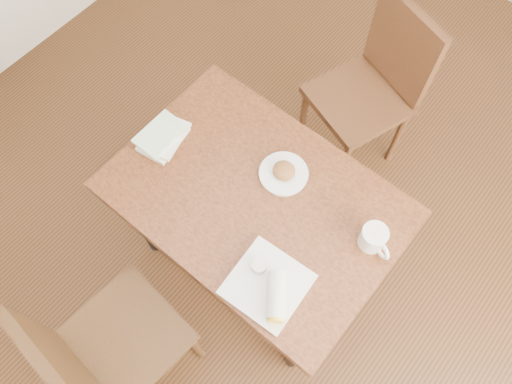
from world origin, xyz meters
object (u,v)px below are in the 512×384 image
Objects in this scene: chair_near at (103,350)px; plate_scone at (284,173)px; plate_burrito at (270,288)px; book_stack at (163,137)px; table at (256,207)px; coffee_mug at (374,238)px; chair_far at (375,83)px.

chair_near reaches higher than plate_scone.
book_stack is (-0.72, 0.21, -0.00)m from plate_burrito.
plate_scone is (0.02, 0.14, 0.11)m from table.
coffee_mug is 0.50× the size of plate_burrito.
plate_burrito is at bearing -16.04° from book_stack.
coffee_mug is at bearing 64.64° from plate_burrito.
plate_burrito is at bearing -42.65° from table.
chair_far reaches higher than plate_scone.
table is 4.00× the size of plate_burrito.
book_stack is (-0.45, -0.04, 0.12)m from table.
book_stack is at bearing -175.01° from table.
chair_near is 6.88× the size of coffee_mug.
plate_burrito is (-0.18, -0.37, -0.02)m from coffee_mug.
plate_scone is (0.03, -0.76, 0.22)m from chair_far.
chair_near is at bearing -124.51° from plate_burrito.
chair_near is 1.69m from chair_far.
table is at bearing 137.35° from plate_burrito.
coffee_mug is (0.54, 0.91, 0.25)m from chair_near.
chair_near is 0.69m from plate_burrito.
plate_scone is 0.46m from plate_burrito.
coffee_mug is (0.44, 0.13, 0.14)m from table.
plate_burrito reaches higher than plate_scone.
plate_burrito reaches higher than table.
chair_far is at bearing 92.02° from plate_scone.
coffee_mug is (0.42, -0.02, 0.03)m from plate_scone.
chair_far reaches higher than table.
table is 4.92× the size of book_stack.
chair_far reaches higher than coffee_mug.
chair_far is 3.45× the size of plate_burrito.
chair_far is 4.92× the size of plate_scone.
plate_burrito is (0.25, -0.39, 0.01)m from plate_scone.
chair_far is at bearing 86.83° from chair_near.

